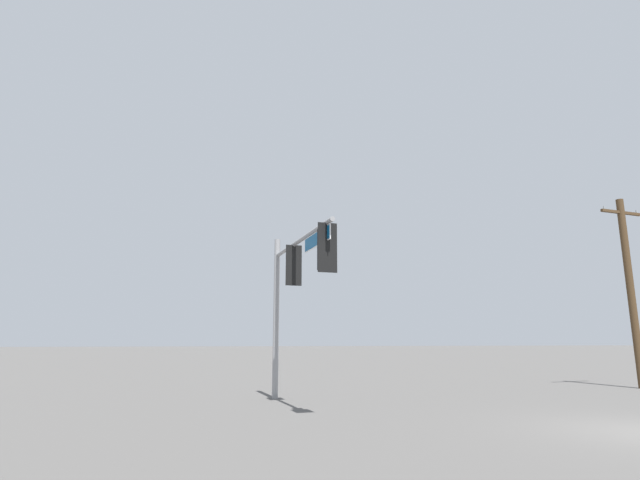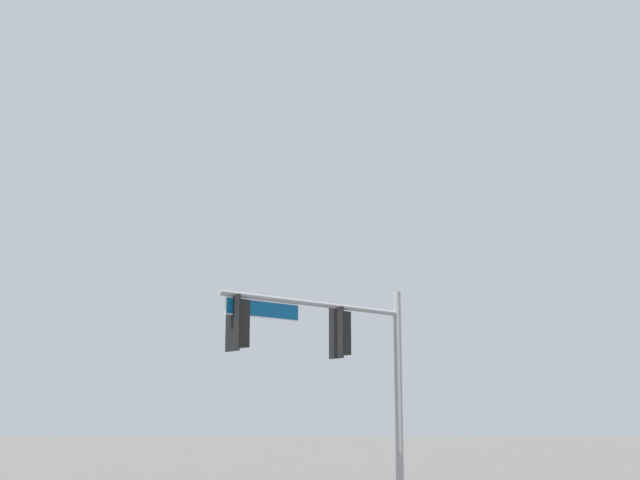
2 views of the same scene
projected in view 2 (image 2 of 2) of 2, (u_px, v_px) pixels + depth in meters
signal_pole_near at (332, 348)px, 22.33m from camera, size 5.96×0.74×5.57m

